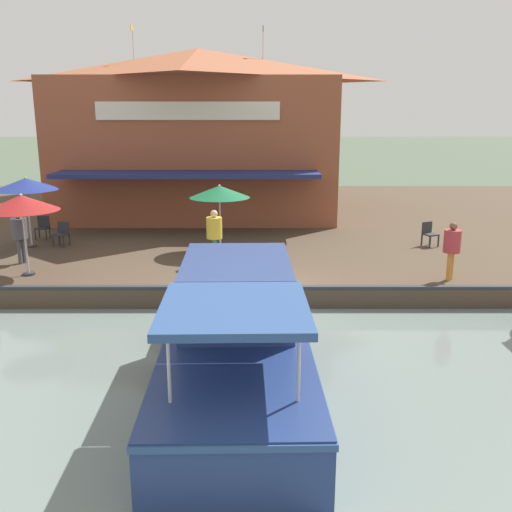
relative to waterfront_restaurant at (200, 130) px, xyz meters
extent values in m
plane|color=#4C5B47|center=(13.30, 2.80, -4.40)|extent=(220.00, 220.00, 0.00)
cube|color=#4C3D2D|center=(2.30, 2.80, -4.10)|extent=(22.00, 56.00, 0.60)
cube|color=#2D2D33|center=(13.20, 2.80, -3.75)|extent=(0.20, 50.40, 0.10)
cube|color=brown|center=(-0.02, 0.00, -0.78)|extent=(9.83, 11.98, 6.03)
pyramid|color=#9E5638|center=(-0.02, 0.00, 2.96)|extent=(10.32, 12.57, 1.46)
cube|color=navy|center=(5.79, 0.00, -1.50)|extent=(1.80, 10.18, 0.16)
cube|color=silver|center=(4.93, 0.00, 0.87)|extent=(0.08, 7.19, 0.70)
cylinder|color=silver|center=(-0.02, 2.99, 3.45)|extent=(0.06, 0.06, 2.44)
cube|color=#337547|center=(0.16, 2.99, 4.52)|extent=(0.36, 0.03, 0.24)
cylinder|color=silver|center=(-0.02, -2.99, 3.46)|extent=(0.06, 0.06, 2.47)
cube|color=gold|center=(0.16, -2.99, 4.55)|extent=(0.36, 0.03, 0.24)
cylinder|color=#B7B7B7|center=(11.76, -4.01, -2.70)|extent=(0.06, 0.06, 2.19)
cylinder|color=#2D2D33|center=(11.76, -4.01, -3.77)|extent=(0.36, 0.36, 0.06)
cone|color=maroon|center=(11.76, -4.01, -1.67)|extent=(2.09, 2.09, 0.45)
cone|color=white|center=(11.76, -4.01, -1.65)|extent=(1.29, 1.29, 0.36)
sphere|color=white|center=(11.76, -4.01, -1.45)|extent=(0.08, 0.08, 0.08)
cylinder|color=#B7B7B7|center=(8.84, 1.44, -2.74)|extent=(0.06, 0.06, 2.10)
cylinder|color=#2D2D33|center=(8.84, 1.44, -3.77)|extent=(0.36, 0.36, 0.06)
cone|color=#19663D|center=(8.84, 1.44, -1.75)|extent=(2.03, 2.03, 0.40)
cone|color=silver|center=(8.84, 1.44, -1.73)|extent=(1.26, 1.26, 0.32)
sphere|color=silver|center=(8.84, 1.44, -1.55)|extent=(0.08, 0.08, 0.08)
cylinder|color=#B7B7B7|center=(8.18, -5.28, -2.66)|extent=(0.06, 0.06, 2.28)
cylinder|color=#2D2D33|center=(8.18, -5.28, -3.77)|extent=(0.36, 0.36, 0.06)
cone|color=navy|center=(8.18, -5.28, -1.58)|extent=(2.20, 2.20, 0.41)
cone|color=yellow|center=(8.18, -5.28, -1.56)|extent=(1.37, 1.37, 0.32)
sphere|color=yellow|center=(8.18, -5.28, -1.37)|extent=(0.08, 0.08, 0.08)
cube|color=#2D2D33|center=(8.22, 9.10, -3.58)|extent=(0.05, 0.05, 0.42)
cube|color=#2D2D33|center=(8.40, 8.74, -3.58)|extent=(0.05, 0.05, 0.42)
cube|color=#2D2D33|center=(7.86, 8.93, -3.58)|extent=(0.05, 0.05, 0.42)
cube|color=#2D2D33|center=(8.04, 8.57, -3.58)|extent=(0.05, 0.05, 0.42)
cube|color=#2D2D33|center=(8.13, 8.83, -3.37)|extent=(0.59, 0.59, 0.05)
cube|color=#2D2D33|center=(7.95, 8.75, -3.15)|extent=(0.23, 0.41, 0.40)
cube|color=#2D2D33|center=(8.36, -4.10, -3.58)|extent=(0.05, 0.05, 0.42)
cube|color=#2D2D33|center=(8.27, -4.49, -3.58)|extent=(0.05, 0.05, 0.42)
cube|color=#2D2D33|center=(7.97, -4.00, -3.58)|extent=(0.05, 0.05, 0.42)
cube|color=#2D2D33|center=(7.88, -4.39, -3.58)|extent=(0.05, 0.05, 0.42)
cube|color=#2D2D33|center=(8.12, -4.25, -3.37)|extent=(0.53, 0.53, 0.05)
cube|color=#2D2D33|center=(7.93, -4.20, -3.15)|extent=(0.14, 0.44, 0.40)
cube|color=#2D2D33|center=(7.15, -5.13, -3.58)|extent=(0.04, 0.04, 0.42)
cube|color=#2D2D33|center=(7.15, -5.53, -3.58)|extent=(0.04, 0.04, 0.42)
cube|color=#2D2D33|center=(6.75, -5.13, -3.58)|extent=(0.04, 0.04, 0.42)
cube|color=#2D2D33|center=(6.75, -5.53, -3.58)|extent=(0.04, 0.04, 0.42)
cube|color=#2D2D33|center=(6.95, -5.33, -3.37)|extent=(0.44, 0.44, 0.05)
cube|color=#2D2D33|center=(6.75, -5.33, -3.15)|extent=(0.04, 0.44, 0.40)
cylinder|color=#4C4C56|center=(10.53, -4.74, -3.40)|extent=(0.13, 0.13, 0.80)
cylinder|color=#4C4C56|center=(10.38, -4.67, -3.40)|extent=(0.13, 0.13, 0.80)
cylinder|color=#4C4C56|center=(10.45, -4.71, -2.68)|extent=(0.47, 0.47, 0.63)
sphere|color=#9E7051|center=(10.45, -4.71, -2.26)|extent=(0.22, 0.22, 0.22)
cylinder|color=orange|center=(12.37, 8.09, -3.39)|extent=(0.13, 0.13, 0.81)
cylinder|color=orange|center=(12.24, 8.20, -3.39)|extent=(0.13, 0.13, 0.81)
cylinder|color=#B23338|center=(12.30, 8.15, -2.67)|extent=(0.47, 0.47, 0.64)
sphere|color=brown|center=(12.30, 8.15, -2.24)|extent=(0.22, 0.22, 0.22)
cylinder|color=#337547|center=(10.68, 1.37, -3.38)|extent=(0.13, 0.13, 0.83)
cylinder|color=#337547|center=(10.51, 1.37, -3.38)|extent=(0.13, 0.13, 0.83)
cylinder|color=gold|center=(10.59, 1.37, -2.63)|extent=(0.49, 0.49, 0.66)
sphere|color=#DBB28E|center=(10.59, 1.37, -2.19)|extent=(0.23, 0.23, 0.23)
cube|color=navy|center=(18.17, 2.29, -3.75)|extent=(6.65, 2.76, 1.13)
ellipsoid|color=navy|center=(14.87, 2.22, -3.75)|extent=(2.38, 2.54, 1.13)
cube|color=#2D4C84|center=(18.17, 2.29, -3.27)|extent=(6.73, 2.80, 0.10)
cube|color=navy|center=(17.01, 2.26, -2.58)|extent=(2.99, 2.16, 1.21)
cube|color=black|center=(18.46, 2.29, -2.43)|extent=(0.10, 1.84, 0.42)
cube|color=#2D4C84|center=(19.73, 2.32, -2.03)|extent=(2.38, 2.28, 0.13)
cylinder|color=silver|center=(20.41, 3.25, -2.61)|extent=(0.05, 0.05, 1.16)
cylinder|color=silver|center=(20.45, 1.42, -2.61)|extent=(0.05, 0.05, 1.16)
cylinder|color=brown|center=(-6.37, -7.03, -1.94)|extent=(0.30, 0.30, 3.72)
sphere|color=#387033|center=(-6.37, -7.03, 1.24)|extent=(3.50, 3.50, 3.50)
sphere|color=#387033|center=(-5.67, -7.56, 0.89)|extent=(2.45, 2.45, 2.45)
camera|label=1|loc=(27.82, 2.64, 0.85)|focal=40.00mm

